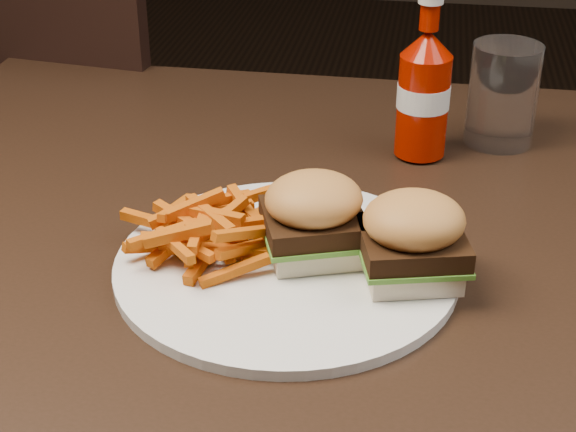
% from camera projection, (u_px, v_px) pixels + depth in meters
% --- Properties ---
extents(dining_table, '(1.20, 0.80, 0.04)m').
position_uv_depth(dining_table, '(410.00, 245.00, 0.86)').
color(dining_table, black).
rests_on(dining_table, ground).
extents(chair_far, '(0.46, 0.46, 0.04)m').
position_uv_depth(chair_far, '(104.00, 192.00, 1.60)').
color(chair_far, black).
rests_on(chair_far, ground).
extents(plate, '(0.31, 0.31, 0.01)m').
position_uv_depth(plate, '(286.00, 265.00, 0.78)').
color(plate, white).
rests_on(plate, dining_table).
extents(sandwich_half_a, '(0.10, 0.09, 0.02)m').
position_uv_depth(sandwich_half_a, '(313.00, 244.00, 0.79)').
color(sandwich_half_a, beige).
rests_on(sandwich_half_a, plate).
extents(sandwich_half_b, '(0.09, 0.09, 0.02)m').
position_uv_depth(sandwich_half_b, '(410.00, 266.00, 0.75)').
color(sandwich_half_b, beige).
rests_on(sandwich_half_b, plate).
extents(fries_pile, '(0.14, 0.14, 0.05)m').
position_uv_depth(fries_pile, '(206.00, 230.00, 0.79)').
color(fries_pile, '#BF720F').
rests_on(fries_pile, plate).
extents(ketchup_bottle, '(0.07, 0.07, 0.11)m').
position_uv_depth(ketchup_bottle, '(423.00, 105.00, 0.97)').
color(ketchup_bottle, '#940F00').
rests_on(ketchup_bottle, dining_table).
extents(tumbler, '(0.08, 0.08, 0.12)m').
position_uv_depth(tumbler, '(502.00, 97.00, 1.00)').
color(tumbler, white).
rests_on(tumbler, dining_table).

